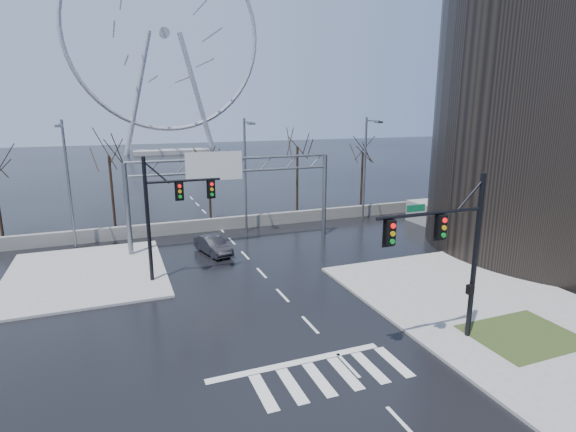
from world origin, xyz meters
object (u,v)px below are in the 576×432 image
signal_mast_far (166,207)px  car (213,245)px  sign_gantry (229,182)px  signal_mast_near (454,245)px  ferris_wheel (165,41)px

signal_mast_far → car: size_ratio=1.95×
car → sign_gantry: bearing=28.9°
signal_mast_near → ferris_wheel: size_ratio=0.16×
signal_mast_far → ferris_wheel: size_ratio=0.16×
sign_gantry → signal_mast_near: bearing=-73.8°
sign_gantry → ferris_wheel: size_ratio=0.32×
signal_mast_near → ferris_wheel: ferris_wheel is taller
ferris_wheel → car: bearing=-95.0°
signal_mast_near → sign_gantry: bearing=106.2°
signal_mast_far → car: bearing=49.4°
signal_mast_near → ferris_wheel: bearing=90.1°
car → signal_mast_near: bearing=-81.4°
sign_gantry → car: sign_gantry is taller
signal_mast_far → sign_gantry: size_ratio=0.49×
signal_mast_near → signal_mast_far: same height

